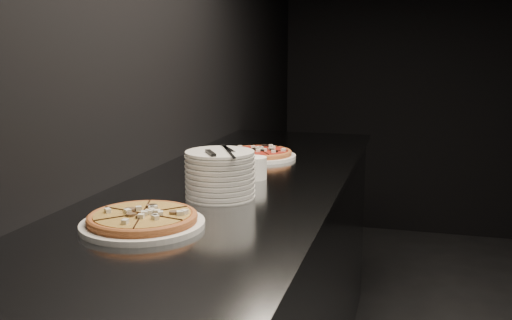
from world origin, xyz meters
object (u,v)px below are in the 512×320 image
(plate_stack, at_px, (220,174))
(ramekin, at_px, (254,167))
(cutlery, at_px, (221,151))
(counter, at_px, (238,302))
(pizza_mushroom, at_px, (143,220))
(pizza_tomato, at_px, (260,154))

(plate_stack, xyz_separation_m, ramekin, (0.03, 0.27, -0.03))
(plate_stack, distance_m, cutlery, 0.08)
(counter, relative_size, pizza_mushroom, 7.21)
(ramekin, bearing_deg, cutlery, -94.94)
(pizza_tomato, height_order, cutlery, cutlery)
(counter, distance_m, pizza_mushroom, 0.76)
(counter, xyz_separation_m, pizza_mushroom, (-0.07, -0.59, 0.48))
(pizza_mushroom, bearing_deg, ramekin, 78.62)
(plate_stack, height_order, cutlery, cutlery)
(pizza_mushroom, bearing_deg, counter, 83.20)
(plate_stack, bearing_deg, ramekin, 82.98)
(pizza_tomato, bearing_deg, cutlery, -85.06)
(plate_stack, relative_size, ramekin, 2.38)
(counter, xyz_separation_m, plate_stack, (0.02, -0.24, 0.53))
(plate_stack, bearing_deg, counter, 94.86)
(counter, relative_size, plate_stack, 11.48)
(counter, bearing_deg, ramekin, 26.78)
(counter, bearing_deg, cutlery, -83.57)
(pizza_mushroom, bearing_deg, plate_stack, 75.31)
(plate_stack, relative_size, cutlery, 0.97)
(plate_stack, bearing_deg, cutlery, -62.38)
(ramekin, bearing_deg, pizza_mushroom, -101.38)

